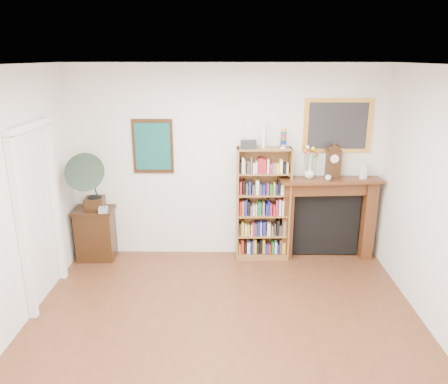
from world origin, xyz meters
name	(u,v)px	position (x,y,z in m)	size (l,w,h in m)	color
room	(224,229)	(0.00, 0.00, 1.40)	(4.51, 5.01, 2.81)	#502B18
door_casing	(38,200)	(-2.21, 1.20, 1.26)	(0.08, 1.02, 2.17)	white
teal_poster	(153,146)	(-1.05, 2.48, 1.65)	(0.58, 0.04, 0.78)	black
small_picture	(227,96)	(0.00, 2.48, 2.35)	(0.26, 0.04, 0.30)	white
gilt_painting	(338,126)	(1.55, 2.48, 1.95)	(0.95, 0.04, 0.75)	gold
bookshelf	(263,198)	(0.53, 2.34, 0.93)	(0.77, 0.30, 1.91)	brown
side_cabinet	(96,234)	(-1.92, 2.27, 0.39)	(0.57, 0.41, 0.77)	black
fireplace	(327,210)	(1.48, 2.39, 0.73)	(1.47, 0.45, 1.22)	#442210
gramophone	(89,178)	(-1.90, 2.16, 1.26)	(0.59, 0.71, 0.87)	black
cd_stack	(103,210)	(-1.73, 2.13, 0.81)	(0.12, 0.12, 0.08)	#A9A9B5
mantel_clock	(333,163)	(1.50, 2.37, 1.45)	(0.21, 0.13, 0.46)	black
flower_vase	(310,172)	(1.18, 2.36, 1.31)	(0.16, 0.16, 0.17)	silver
teacup	(328,178)	(1.42, 2.25, 1.26)	(0.09, 0.09, 0.07)	white
bottle_left	(363,170)	(1.91, 2.34, 1.34)	(0.07, 0.07, 0.24)	silver
bottle_right	(365,172)	(1.96, 2.34, 1.32)	(0.06, 0.06, 0.20)	silver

